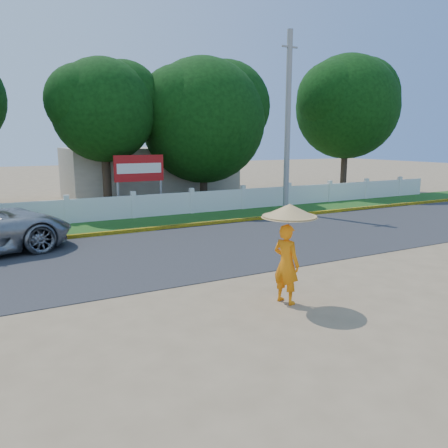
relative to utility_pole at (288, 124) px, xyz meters
name	(u,v)px	position (x,y,z in m)	size (l,w,h in m)	color
ground	(261,288)	(-7.38, -9.22, -4.43)	(120.00, 120.00, 0.00)	#9E8460
road	(190,249)	(-7.38, -4.72, -4.42)	(60.00, 7.00, 0.02)	#38383A
grass_verge	(143,223)	(-7.38, 0.53, -4.42)	(60.00, 3.50, 0.03)	#2D601E
curb	(156,228)	(-7.38, -1.17, -4.35)	(40.00, 0.18, 0.16)	yellow
fence	(134,207)	(-7.38, 1.98, -3.88)	(40.00, 0.10, 1.10)	silver
building_near	(148,173)	(-4.38, 8.78, -2.83)	(10.00, 6.00, 3.20)	#B7AD99
utility_pole	(288,124)	(0.00, 0.00, 0.00)	(0.28, 0.28, 8.87)	gray
monk_with_parasol	(288,239)	(-7.41, -10.35, -2.94)	(1.26, 1.26, 2.29)	orange
billboard	(139,171)	(-6.71, 3.07, -2.29)	(2.50, 0.13, 2.95)	gray
tree_row	(157,114)	(-4.93, 5.17, 0.65)	(36.57, 7.77, 9.44)	#473828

